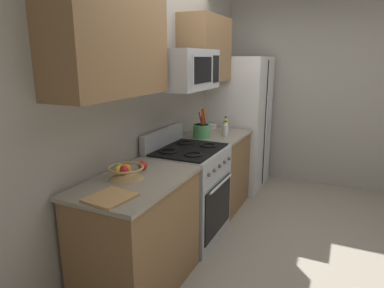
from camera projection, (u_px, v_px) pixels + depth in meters
ground_plane at (247, 248)px, 3.27m from camera, size 16.00×16.00×0.00m
wall_back at (153, 108)px, 3.36m from camera, size 8.00×0.10×2.60m
counter_left at (138, 235)px, 2.61m from camera, size 1.03×0.63×0.91m
range_oven at (188, 192)px, 3.41m from camera, size 0.76×0.67×1.09m
counter_right at (217, 170)px, 4.12m from camera, size 0.83×0.63×0.91m
refrigerator at (240, 123)px, 4.76m from camera, size 0.85×0.74×1.80m
wall_right at (292, 92)px, 4.88m from camera, size 0.10×8.00×2.60m
microwave at (185, 70)px, 3.12m from camera, size 0.74×0.44×0.36m
upper_cabinets_left at (110, 44)px, 2.33m from camera, size 1.02×0.34×0.72m
upper_cabinets_right at (206, 49)px, 3.84m from camera, size 0.82×0.34×0.72m
utensil_crock at (202, 130)px, 3.80m from camera, size 0.20×0.20×0.34m
fruit_basket at (126, 172)px, 2.51m from camera, size 0.27×0.27×0.11m
apple_loose at (143, 165)px, 2.71m from camera, size 0.07×0.07×0.07m
cutting_board at (110, 198)px, 2.16m from camera, size 0.31×0.29×0.02m
bottle_vinegar at (226, 129)px, 3.86m from camera, size 0.06×0.06×0.18m
bottle_oil at (226, 125)px, 4.06m from camera, size 0.06×0.06×0.20m
prep_bowl at (212, 126)px, 4.35m from camera, size 0.12×0.12×0.05m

